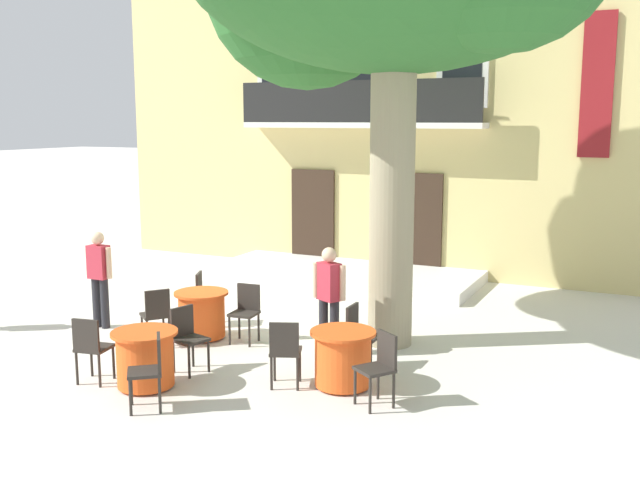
% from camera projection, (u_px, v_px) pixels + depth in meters
% --- Properties ---
extents(ground_plane, '(120.00, 120.00, 0.00)m').
position_uv_depth(ground_plane, '(214.00, 318.00, 12.81)').
color(ground_plane, silver).
extents(building_facade, '(13.00, 5.09, 7.50)m').
position_uv_depth(building_facade, '(395.00, 108.00, 18.06)').
color(building_facade, '#DBC67F').
rests_on(building_facade, ground).
extents(entrance_step_platform, '(5.79, 2.38, 0.25)m').
position_uv_depth(entrance_step_platform, '(343.00, 275.00, 15.83)').
color(entrance_step_platform, silver).
rests_on(entrance_step_platform, ground).
extents(cafe_table_near_tree, '(0.86, 0.86, 0.76)m').
position_uv_depth(cafe_table_near_tree, '(145.00, 358.00, 9.47)').
color(cafe_table_near_tree, '#EA561E').
rests_on(cafe_table_near_tree, ground).
extents(cafe_chair_near_tree_0, '(0.46, 0.46, 0.91)m').
position_uv_depth(cafe_chair_near_tree_0, '(91.00, 345.00, 9.58)').
color(cafe_chair_near_tree_0, '#2D2823').
rests_on(cafe_chair_near_tree_0, ground).
extents(cafe_chair_near_tree_1, '(0.56, 0.56, 0.91)m').
position_uv_depth(cafe_chair_near_tree_1, '(151.00, 367.00, 8.75)').
color(cafe_chair_near_tree_1, '#2D2823').
rests_on(cafe_chair_near_tree_1, ground).
extents(cafe_chair_near_tree_2, '(0.49, 0.49, 0.91)m').
position_uv_depth(cafe_chair_near_tree_2, '(187.00, 334.00, 10.06)').
color(cafe_chair_near_tree_2, '#2D2823').
rests_on(cafe_chair_near_tree_2, ground).
extents(cafe_table_middle, '(0.86, 0.86, 0.76)m').
position_uv_depth(cafe_table_middle, '(343.00, 358.00, 9.49)').
color(cafe_table_middle, '#EA561E').
rests_on(cafe_table_middle, ground).
extents(cafe_chair_middle_0, '(0.40, 0.40, 0.91)m').
position_uv_depth(cafe_chair_middle_0, '(359.00, 332.00, 10.17)').
color(cafe_chair_middle_0, '#2D2823').
rests_on(cafe_chair_middle_0, ground).
extents(cafe_chair_middle_1, '(0.52, 0.52, 0.91)m').
position_uv_depth(cafe_chair_middle_1, '(285.00, 349.00, 9.43)').
color(cafe_chair_middle_1, '#2D2823').
rests_on(cafe_chair_middle_1, ground).
extents(cafe_chair_middle_2, '(0.56, 0.56, 0.91)m').
position_uv_depth(cafe_chair_middle_2, '(380.00, 364.00, 8.86)').
color(cafe_chair_middle_2, '#2D2823').
rests_on(cafe_chair_middle_2, ground).
extents(cafe_table_front, '(0.86, 0.86, 0.76)m').
position_uv_depth(cafe_table_front, '(202.00, 314.00, 11.62)').
color(cafe_table_front, '#EA561E').
rests_on(cafe_table_front, ground).
extents(cafe_chair_front_0, '(0.53, 0.53, 0.91)m').
position_uv_depth(cafe_chair_front_0, '(205.00, 295.00, 12.34)').
color(cafe_chair_front_0, '#2D2823').
rests_on(cafe_chair_front_0, ground).
extents(cafe_chair_front_1, '(0.56, 0.56, 0.91)m').
position_uv_depth(cafe_chair_front_1, '(156.00, 313.00, 11.19)').
color(cafe_chair_front_1, '#2D2823').
rests_on(cafe_chair_front_1, ground).
extents(cafe_chair_front_2, '(0.44, 0.44, 0.91)m').
position_uv_depth(cafe_chair_front_2, '(246.00, 309.00, 11.41)').
color(cafe_chair_front_2, '#2D2823').
rests_on(cafe_chair_front_2, ground).
extents(pedestrian_near_entrance, '(0.53, 0.35, 1.62)m').
position_uv_depth(pedestrian_near_entrance, '(329.00, 295.00, 10.73)').
color(pedestrian_near_entrance, '#232328').
rests_on(pedestrian_near_entrance, ground).
extents(pedestrian_by_tree, '(0.53, 0.22, 1.64)m').
position_uv_depth(pedestrian_by_tree, '(99.00, 274.00, 12.13)').
color(pedestrian_by_tree, '#232328').
rests_on(pedestrian_by_tree, ground).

